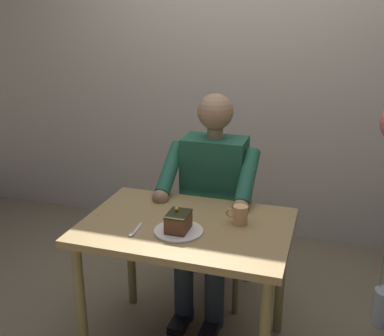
% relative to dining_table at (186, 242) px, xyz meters
% --- Properties ---
extents(cafe_rear_panel, '(6.40, 0.12, 3.00)m').
position_rel_dining_table_xyz_m(cafe_rear_panel, '(0.00, -1.50, 0.87)').
color(cafe_rear_panel, '#C0B4A2').
rests_on(cafe_rear_panel, ground).
extents(dining_table, '(1.00, 0.69, 0.73)m').
position_rel_dining_table_xyz_m(dining_table, '(0.00, 0.00, 0.00)').
color(dining_table, olive).
rests_on(dining_table, ground).
extents(chair, '(0.42, 0.42, 0.90)m').
position_rel_dining_table_xyz_m(chair, '(0.00, -0.62, -0.13)').
color(chair, olive).
rests_on(chair, ground).
extents(seated_person, '(0.53, 0.58, 1.27)m').
position_rel_dining_table_xyz_m(seated_person, '(0.00, -0.45, 0.03)').
color(seated_person, '#1F573E').
rests_on(seated_person, ground).
extents(dessert_plate, '(0.23, 0.23, 0.01)m').
position_rel_dining_table_xyz_m(dessert_plate, '(0.01, 0.10, 0.10)').
color(dessert_plate, silver).
rests_on(dessert_plate, dining_table).
extents(cake_slice, '(0.10, 0.13, 0.11)m').
position_rel_dining_table_xyz_m(cake_slice, '(0.01, 0.10, 0.15)').
color(cake_slice, brown).
rests_on(cake_slice, dessert_plate).
extents(coffee_cup, '(0.11, 0.07, 0.09)m').
position_rel_dining_table_xyz_m(coffee_cup, '(-0.25, -0.08, 0.15)').
color(coffee_cup, '#E4A868').
rests_on(coffee_cup, dining_table).
extents(dessert_spoon, '(0.03, 0.14, 0.01)m').
position_rel_dining_table_xyz_m(dessert_spoon, '(0.20, 0.16, 0.10)').
color(dessert_spoon, silver).
rests_on(dessert_spoon, dining_table).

